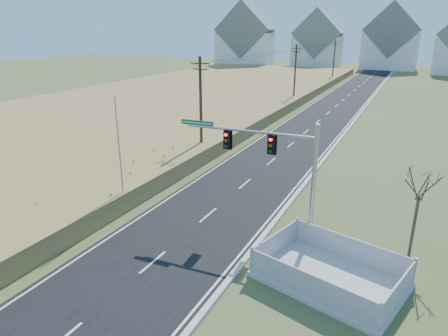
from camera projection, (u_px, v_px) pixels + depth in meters
ground at (174, 245)px, 21.95m from camera, size 260.00×260.00×0.00m
road at (341, 102)px, 64.45m from camera, size 8.00×180.00×0.06m
curb at (368, 104)px, 62.73m from camera, size 0.30×180.00×0.18m
reed_marsh at (181, 97)px, 65.57m from camera, size 38.00×110.00×1.30m
utility_pole_near at (201, 106)px, 35.82m from camera, size 1.80×0.26×9.00m
utility_pole_mid at (295, 74)px, 61.32m from camera, size 1.80×0.26×9.00m
utility_pole_far at (334, 60)px, 86.82m from camera, size 1.80×0.26×9.00m
condo_nw at (245, 41)px, 119.98m from camera, size 17.69×13.38×19.05m
condo_nnw at (318, 44)px, 118.84m from camera, size 14.93×11.17×17.03m
condo_n at (391, 42)px, 113.82m from camera, size 15.27×10.20×18.54m
traffic_signal_mast at (281, 165)px, 22.04m from camera, size 8.31×0.70×6.62m
fence_enclosure at (330, 276)px, 18.71m from camera, size 7.35×5.92×1.47m
open_sign at (262, 255)px, 20.30m from camera, size 0.49×0.35×0.69m
flagpole at (121, 168)px, 25.08m from camera, size 0.34×0.34×7.50m
bare_tree at (421, 184)px, 19.52m from camera, size 1.92×1.92×5.08m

